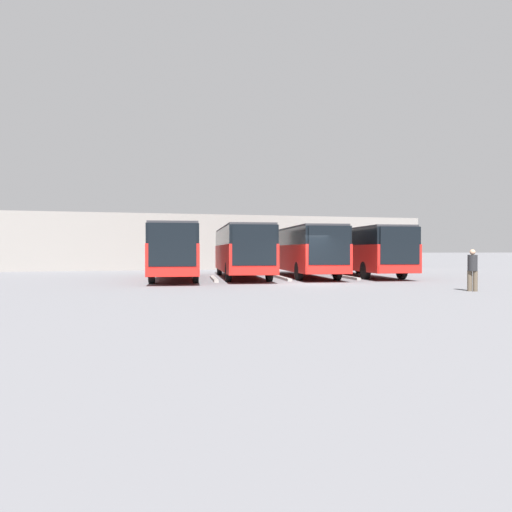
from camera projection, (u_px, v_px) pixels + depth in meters
ground_plane at (309, 284)px, 25.51m from camera, size 600.00×600.00×0.00m
bus_0 at (362, 250)px, 33.11m from camera, size 4.02×12.24×3.14m
curb_divider_0 at (345, 277)px, 30.88m from camera, size 0.87×5.08×0.15m
bus_1 at (303, 250)px, 32.13m from camera, size 4.02×12.24×3.14m
curb_divider_1 at (281, 278)px, 29.90m from camera, size 0.87×5.08×0.15m
bus_2 at (242, 250)px, 30.95m from camera, size 4.02×12.24×3.14m
curb_divider_2 at (214, 279)px, 28.71m from camera, size 0.87×5.08×0.15m
bus_3 at (175, 250)px, 29.50m from camera, size 4.02×12.24×3.14m
pedestrian at (472, 269)px, 20.85m from camera, size 0.55×0.55×1.76m
station_building at (216, 243)px, 50.48m from camera, size 38.10×15.53×4.90m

